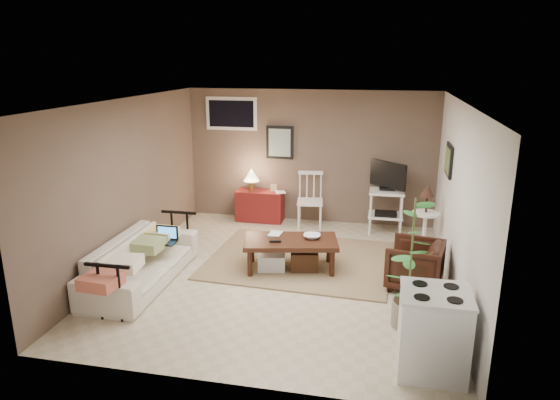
% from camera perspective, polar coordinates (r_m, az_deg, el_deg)
% --- Properties ---
extents(floor, '(5.00, 5.00, 0.00)m').
position_cam_1_polar(floor, '(7.09, 0.24, -8.49)').
color(floor, '#C1B293').
rests_on(floor, ground).
extents(art_back, '(0.50, 0.03, 0.60)m').
position_cam_1_polar(art_back, '(9.11, -0.02, 6.59)').
color(art_back, black).
extents(art_right, '(0.03, 0.60, 0.45)m').
position_cam_1_polar(art_right, '(7.56, 18.73, 4.34)').
color(art_right, black).
extents(window, '(0.96, 0.03, 0.60)m').
position_cam_1_polar(window, '(9.26, -5.56, 9.80)').
color(window, white).
extents(rug, '(2.78, 2.27, 0.03)m').
position_cam_1_polar(rug, '(7.54, 2.27, -6.83)').
color(rug, '#988558').
rests_on(rug, floor).
extents(coffee_table, '(1.41, 0.92, 0.50)m').
position_cam_1_polar(coffee_table, '(7.12, 1.15, -5.98)').
color(coffee_table, '#3C1910').
rests_on(coffee_table, floor).
extents(sofa, '(0.61, 2.09, 0.82)m').
position_cam_1_polar(sofa, '(6.96, -15.59, -5.94)').
color(sofa, beige).
rests_on(sofa, floor).
extents(sofa_pillows, '(0.40, 1.99, 0.14)m').
position_cam_1_polar(sofa_pillows, '(6.70, -16.20, -5.98)').
color(sofa_pillows, '#EFE2C6').
rests_on(sofa_pillows, sofa).
extents(sofa_end_rails, '(0.56, 2.09, 0.70)m').
position_cam_1_polar(sofa_end_rails, '(6.93, -14.66, -6.48)').
color(sofa_end_rails, black).
rests_on(sofa_end_rails, floor).
extents(laptop, '(0.32, 0.23, 0.22)m').
position_cam_1_polar(laptop, '(7.13, -12.92, -4.18)').
color(laptop, black).
rests_on(laptop, sofa).
extents(red_console, '(0.86, 0.38, 0.99)m').
position_cam_1_polar(red_console, '(9.25, -2.40, -0.32)').
color(red_console, maroon).
rests_on(red_console, floor).
extents(spindle_chair, '(0.50, 0.50, 0.98)m').
position_cam_1_polar(spindle_chair, '(8.90, 3.45, -0.20)').
color(spindle_chair, white).
rests_on(spindle_chair, floor).
extents(tv_stand, '(0.60, 0.52, 1.24)m').
position_cam_1_polar(tv_stand, '(8.74, 12.09, 0.52)').
color(tv_stand, white).
rests_on(tv_stand, floor).
extents(side_table, '(0.41, 0.41, 1.11)m').
position_cam_1_polar(side_table, '(7.90, 16.34, -1.24)').
color(side_table, white).
rests_on(side_table, floor).
extents(armchair, '(0.76, 0.79, 0.70)m').
position_cam_1_polar(armchair, '(6.82, 15.15, -6.91)').
color(armchair, black).
rests_on(armchair, floor).
extents(potted_plant, '(0.38, 0.38, 1.53)m').
position_cam_1_polar(potted_plant, '(5.67, 14.76, -6.56)').
color(potted_plant, gray).
rests_on(potted_plant, floor).
extents(stove, '(0.65, 0.60, 0.85)m').
position_cam_1_polar(stove, '(5.12, 17.09, -14.21)').
color(stove, white).
rests_on(stove, floor).
extents(bowl, '(0.24, 0.07, 0.24)m').
position_cam_1_polar(bowl, '(7.06, 3.68, -3.47)').
color(bowl, '#3C1910').
rests_on(bowl, coffee_table).
extents(book_table, '(0.18, 0.03, 0.24)m').
position_cam_1_polar(book_table, '(7.22, -1.22, -3.00)').
color(book_table, '#3C1910').
rests_on(book_table, coffee_table).
extents(book_console, '(0.17, 0.08, 0.23)m').
position_cam_1_polar(book_console, '(9.00, -0.50, 1.53)').
color(book_console, '#3C1910').
rests_on(book_console, red_console).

